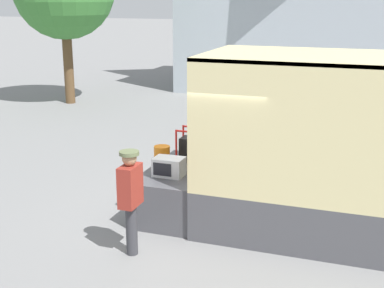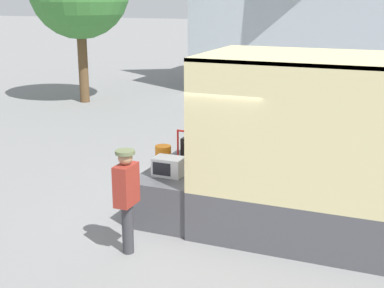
{
  "view_description": "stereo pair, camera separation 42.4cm",
  "coord_description": "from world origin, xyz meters",
  "views": [
    {
      "loc": [
        2.79,
        -8.8,
        3.93
      ],
      "look_at": [
        -0.26,
        -0.2,
        1.4
      ],
      "focal_mm": 50.0,
      "sensor_mm": 36.0,
      "label": 1
    },
    {
      "loc": [
        3.19,
        -8.65,
        3.93
      ],
      "look_at": [
        -0.26,
        -0.2,
        1.4
      ],
      "focal_mm": 50.0,
      "sensor_mm": 36.0,
      "label": 2
    }
  ],
  "objects": [
    {
      "name": "portable_generator",
      "position": [
        -0.47,
        0.51,
        1.09
      ],
      "size": [
        0.59,
        0.42,
        0.65
      ],
      "color": "black",
      "rests_on": "tailgate_deck"
    },
    {
      "name": "ground_plane",
      "position": [
        0.0,
        0.0,
        0.0
      ],
      "size": [
        160.0,
        160.0,
        0.0
      ],
      "primitive_type": "plane",
      "color": "gray"
    },
    {
      "name": "microwave",
      "position": [
        -0.6,
        -0.46,
        1.01
      ],
      "size": [
        0.53,
        0.38,
        0.33
      ],
      "color": "white",
      "rests_on": "tailgate_deck"
    },
    {
      "name": "orange_bucket",
      "position": [
        -0.93,
        0.01,
        1.04
      ],
      "size": [
        0.3,
        0.3,
        0.39
      ],
      "color": "orange",
      "rests_on": "tailgate_deck"
    },
    {
      "name": "tailgate_deck",
      "position": [
        -0.56,
        0.0,
        0.42
      ],
      "size": [
        1.12,
        2.21,
        0.85
      ],
      "primitive_type": "cube",
      "color": "#4C4C51",
      "rests_on": "ground"
    },
    {
      "name": "worker_person",
      "position": [
        -0.66,
        -1.89,
        1.03
      ],
      "size": [
        0.3,
        0.44,
        1.69
      ],
      "color": "#38383D",
      "rests_on": "ground"
    }
  ]
}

